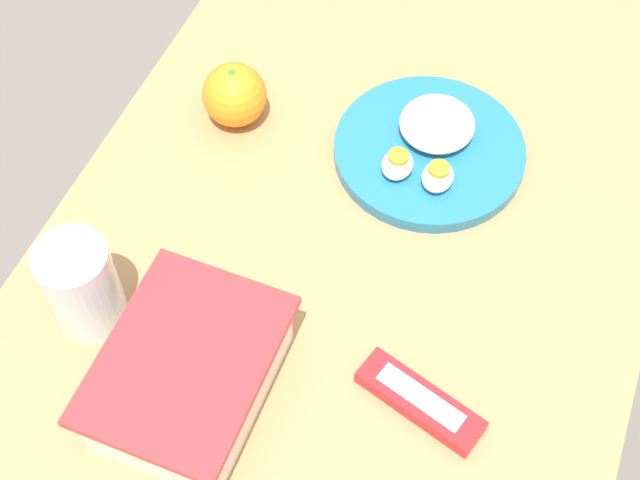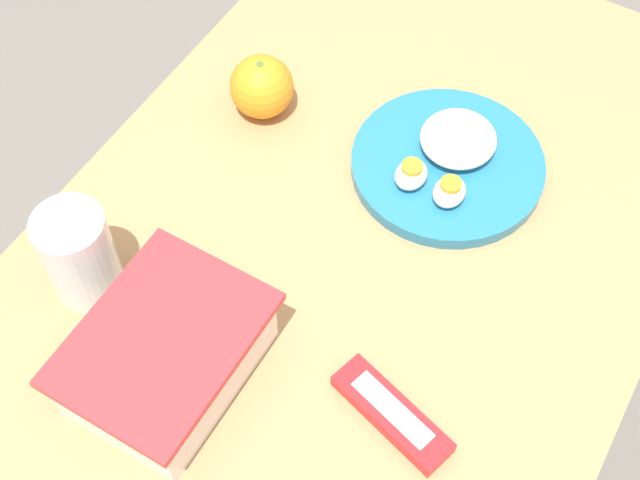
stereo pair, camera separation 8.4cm
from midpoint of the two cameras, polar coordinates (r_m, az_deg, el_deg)
The scene contains 7 objects.
ground_plane at distance 1.69m, azimuth 0.19°, elevation -13.02°, with size 10.00×10.00×0.00m, color #66605B.
table at distance 1.14m, azimuth 0.28°, elevation -2.11°, with size 1.02×0.68×0.73m.
food_container at distance 0.92m, azimuth -10.94°, elevation -8.83°, with size 0.21×0.16×0.08m.
orange_fruit at distance 1.13m, azimuth -7.66°, elevation 9.07°, with size 0.08×0.08×0.08m.
rice_plate at distance 1.10m, azimuth 4.87°, elevation 5.86°, with size 0.24×0.24×0.05m.
candy_bar at distance 0.93m, azimuth 3.80°, elevation -10.43°, with size 0.08×0.14×0.02m.
drinking_glass at distance 0.97m, azimuth -17.43°, elevation -2.96°, with size 0.08×0.08×0.12m.
Camera 1 is at (-0.58, -0.18, 1.59)m, focal length 50.00 mm.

